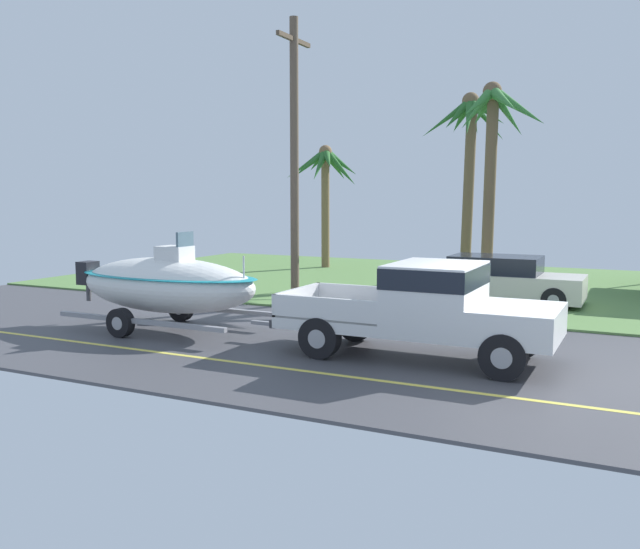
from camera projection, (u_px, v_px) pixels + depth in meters
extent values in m
cube|color=#424247|center=(511.00, 370.00, 12.11)|extent=(36.00, 8.00, 0.06)
cube|color=#567F42|center=(574.00, 291.00, 21.92)|extent=(36.00, 14.00, 0.11)
cube|color=#DBCC4C|center=(489.00, 395.00, 10.50)|extent=(34.20, 0.12, 0.01)
cube|color=silver|center=(416.00, 325.00, 12.87)|extent=(5.23, 2.00, 0.22)
cube|color=silver|center=(518.00, 317.00, 12.01)|extent=(1.46, 2.00, 0.38)
cube|color=silver|center=(436.00, 292.00, 12.64)|extent=(1.57, 2.00, 1.09)
cube|color=black|center=(436.00, 275.00, 12.60)|extent=(1.59, 2.02, 0.38)
cube|color=#9D9D9D|center=(344.00, 312.00, 13.52)|extent=(2.20, 2.00, 0.04)
cube|color=silver|center=(363.00, 296.00, 14.35)|extent=(2.20, 0.08, 0.45)
cube|color=silver|center=(323.00, 309.00, 12.64)|extent=(2.20, 0.08, 0.45)
cube|color=silver|center=(298.00, 299.00, 13.96)|extent=(0.08, 2.00, 0.45)
cube|color=#333338|center=(293.00, 317.00, 14.05)|extent=(0.12, 1.80, 0.16)
sphere|color=#B2B2B7|center=(288.00, 314.00, 14.10)|extent=(0.10, 0.10, 0.10)
cylinder|color=black|center=(521.00, 337.00, 12.90)|extent=(0.80, 0.28, 0.80)
cylinder|color=#9E9EA3|center=(521.00, 337.00, 12.90)|extent=(0.36, 0.29, 0.36)
cylinder|color=black|center=(503.00, 357.00, 11.32)|extent=(0.80, 0.28, 0.80)
cylinder|color=#9E9EA3|center=(503.00, 357.00, 11.32)|extent=(0.36, 0.29, 0.36)
cylinder|color=black|center=(356.00, 322.00, 14.40)|extent=(0.80, 0.28, 0.80)
cylinder|color=#9E9EA3|center=(356.00, 322.00, 14.40)|extent=(0.36, 0.29, 0.36)
cylinder|color=black|center=(320.00, 338.00, 12.82)|extent=(0.80, 0.28, 0.80)
cylinder|color=#9E9EA3|center=(320.00, 338.00, 12.82)|extent=(0.36, 0.29, 0.36)
cube|color=gray|center=(270.00, 324.00, 14.32)|extent=(0.90, 0.10, 0.08)
cube|color=gray|center=(194.00, 308.00, 16.41)|extent=(4.54, 0.12, 0.10)
cube|color=gray|center=(138.00, 321.00, 14.62)|extent=(4.54, 0.12, 0.10)
cylinder|color=black|center=(181.00, 308.00, 16.67)|extent=(0.64, 0.22, 0.64)
cylinder|color=#9E9EA3|center=(181.00, 308.00, 16.67)|extent=(0.29, 0.23, 0.29)
cylinder|color=black|center=(120.00, 323.00, 14.77)|extent=(0.64, 0.22, 0.64)
cylinder|color=#9E9EA3|center=(120.00, 323.00, 14.77)|extent=(0.29, 0.23, 0.29)
ellipsoid|color=white|center=(167.00, 285.00, 15.44)|extent=(4.62, 1.90, 1.25)
ellipsoid|color=teal|center=(167.00, 275.00, 15.41)|extent=(4.71, 1.94, 0.12)
cube|color=silver|center=(175.00, 260.00, 15.27)|extent=(0.70, 0.60, 0.65)
cube|color=slate|center=(185.00, 240.00, 15.08)|extent=(0.06, 0.56, 0.36)
cube|color=black|center=(88.00, 273.00, 16.48)|extent=(0.36, 0.44, 0.56)
cylinder|color=#4C4C51|center=(88.00, 287.00, 16.52)|extent=(0.12, 0.12, 0.69)
cylinder|color=silver|center=(244.00, 267.00, 14.47)|extent=(0.04, 0.04, 0.50)
cube|color=beige|center=(503.00, 286.00, 19.30)|extent=(4.40, 1.77, 0.70)
cube|color=black|center=(496.00, 264.00, 19.33)|extent=(2.46, 1.63, 0.50)
cylinder|color=black|center=(561.00, 292.00, 19.38)|extent=(0.66, 0.22, 0.66)
cylinder|color=#9E9EA3|center=(561.00, 292.00, 19.38)|extent=(0.30, 0.23, 0.30)
cylinder|color=black|center=(554.00, 300.00, 17.96)|extent=(0.66, 0.22, 0.66)
cylinder|color=#9E9EA3|center=(554.00, 300.00, 17.96)|extent=(0.30, 0.23, 0.30)
cylinder|color=black|center=(459.00, 286.00, 20.69)|extent=(0.66, 0.22, 0.66)
cylinder|color=#9E9EA3|center=(459.00, 286.00, 20.69)|extent=(0.30, 0.23, 0.30)
cylinder|color=black|center=(444.00, 293.00, 19.27)|extent=(0.66, 0.22, 0.66)
cylinder|color=#9E9EA3|center=(444.00, 293.00, 19.27)|extent=(0.30, 0.23, 0.30)
cylinder|color=brown|center=(489.00, 193.00, 21.54)|extent=(0.37, 0.73, 6.37)
cone|color=#387A38|center=(518.00, 107.00, 20.92)|extent=(1.85, 0.52, 1.42)
cone|color=#387A38|center=(507.00, 114.00, 21.49)|extent=(1.21, 1.33, 1.56)
cone|color=#387A38|center=(483.00, 108.00, 21.84)|extent=(1.27, 1.48, 1.25)
cone|color=#387A38|center=(477.00, 110.00, 21.52)|extent=(1.29, 0.53, 1.32)
cone|color=#387A38|center=(479.00, 103.00, 20.71)|extent=(0.93, 1.70, 1.18)
cone|color=#387A38|center=(504.00, 100.00, 20.41)|extent=(1.42, 1.72, 1.15)
sphere|color=brown|center=(492.00, 91.00, 21.17)|extent=(0.60, 0.60, 0.60)
cylinder|color=brown|center=(468.00, 192.00, 24.62)|extent=(0.39, 0.90, 6.50)
cone|color=#286028|center=(487.00, 112.00, 24.04)|extent=(1.38, 0.33, 1.10)
cone|color=#286028|center=(487.00, 121.00, 24.61)|extent=(1.32, 1.46, 1.56)
cone|color=#286028|center=(474.00, 117.00, 24.76)|extent=(0.34, 1.27, 1.29)
cone|color=#286028|center=(462.00, 117.00, 25.06)|extent=(1.42, 1.69, 1.32)
cone|color=#286028|center=(446.00, 119.00, 24.63)|extent=(1.93, 0.45, 1.45)
cone|color=#286028|center=(458.00, 114.00, 24.08)|extent=(1.19, 1.31, 1.31)
cone|color=#286028|center=(469.00, 117.00, 23.57)|extent=(0.70, 1.86, 1.62)
cone|color=#286028|center=(478.00, 109.00, 23.65)|extent=(1.11, 1.35, 0.99)
sphere|color=brown|center=(471.00, 101.00, 24.24)|extent=(0.62, 0.62, 0.62)
cylinder|color=brown|center=(325.00, 211.00, 28.59)|extent=(0.35, 0.38, 4.94)
cone|color=#286028|center=(340.00, 168.00, 28.22)|extent=(1.62, 0.70, 1.66)
cone|color=#286028|center=(341.00, 163.00, 28.49)|extent=(1.47, 1.25, 1.26)
cone|color=#286028|center=(335.00, 166.00, 29.09)|extent=(0.55, 1.93, 1.45)
cone|color=#286028|center=(318.00, 161.00, 28.91)|extent=(1.43, 1.13, 1.05)
cone|color=#286028|center=(306.00, 165.00, 28.73)|extent=(1.99, 0.38, 1.34)
cone|color=#286028|center=(309.00, 165.00, 28.09)|extent=(1.33, 1.44, 1.35)
cone|color=#286028|center=(320.00, 165.00, 27.69)|extent=(0.58, 1.74, 1.50)
cone|color=#286028|center=(328.00, 159.00, 27.74)|extent=(1.13, 1.38, 1.03)
sphere|color=brown|center=(325.00, 152.00, 28.30)|extent=(0.55, 0.55, 0.55)
cylinder|color=brown|center=(294.00, 164.00, 18.78)|extent=(0.24, 0.24, 7.94)
cube|color=brown|center=(294.00, 39.00, 18.39)|extent=(0.10, 1.80, 0.12)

